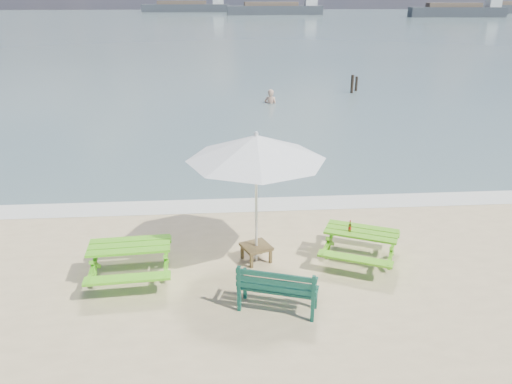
{
  "coord_description": "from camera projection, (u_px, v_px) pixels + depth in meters",
  "views": [
    {
      "loc": [
        -0.93,
        -7.21,
        5.1
      ],
      "look_at": [
        -0.15,
        3.0,
        1.0
      ],
      "focal_mm": 35.0,
      "sensor_mm": 36.0,
      "label": 1
    }
  ],
  "objects": [
    {
      "name": "beer_bottle",
      "position": [
        350.0,
        228.0,
        9.91
      ],
      "size": [
        0.06,
        0.06,
        0.24
      ],
      "color": "#8D5A14",
      "rests_on": "picnic_table_right"
    },
    {
      "name": "foam_strip",
      "position": [
        257.0,
        205.0,
        12.89
      ],
      "size": [
        22.0,
        0.9,
        0.01
      ],
      "primitive_type": "cube",
      "color": "silver",
      "rests_on": "ground"
    },
    {
      "name": "picnic_table_left",
      "position": [
        131.0,
        262.0,
        9.46
      ],
      "size": [
        1.63,
        1.79,
        0.72
      ],
      "color": "#54B51B",
      "rests_on": "ground"
    },
    {
      "name": "patio_umbrella",
      "position": [
        256.0,
        148.0,
        9.32
      ],
      "size": [
        3.5,
        3.5,
        2.65
      ],
      "color": "silver",
      "rests_on": "ground"
    },
    {
      "name": "side_table",
      "position": [
        256.0,
        253.0,
        10.14
      ],
      "size": [
        0.7,
        0.7,
        0.35
      ],
      "color": "brown",
      "rests_on": "ground"
    },
    {
      "name": "swimmer",
      "position": [
        271.0,
        107.0,
        24.8
      ],
      "size": [
        0.77,
        0.65,
        1.79
      ],
      "color": "tan",
      "rests_on": "ground"
    },
    {
      "name": "cargo_ships",
      "position": [
        422.0,
        9.0,
        126.64
      ],
      "size": [
        157.3,
        39.49,
        4.4
      ],
      "color": "#34383D",
      "rests_on": "ground"
    },
    {
      "name": "picnic_table_right",
      "position": [
        360.0,
        246.0,
        10.09
      ],
      "size": [
        1.95,
        2.03,
        0.68
      ],
      "color": "#57AA19",
      "rests_on": "ground"
    },
    {
      "name": "mooring_pilings",
      "position": [
        354.0,
        86.0,
        27.35
      ],
      "size": [
        0.55,
        0.75,
        1.17
      ],
      "color": "black",
      "rests_on": "ground"
    },
    {
      "name": "sea",
      "position": [
        222.0,
        24.0,
        87.31
      ],
      "size": [
        300.0,
        300.0,
        0.0
      ],
      "primitive_type": "plane",
      "color": "slate",
      "rests_on": "ground"
    },
    {
      "name": "park_bench",
      "position": [
        278.0,
        296.0,
        8.55
      ],
      "size": [
        1.43,
        0.85,
        0.83
      ],
      "color": "#104435",
      "rests_on": "ground"
    }
  ]
}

